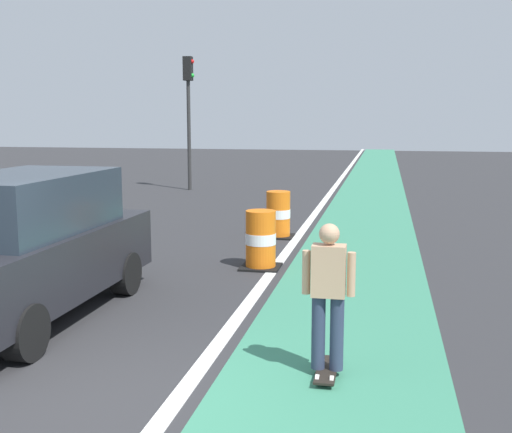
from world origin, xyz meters
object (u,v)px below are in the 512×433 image
(parked_suv_nearest, at_px, (26,246))
(traffic_barrel_mid, at_px, (278,215))
(skateboarder_on_lane, at_px, (328,295))
(traffic_barrel_front, at_px, (261,240))
(traffic_light_corner, at_px, (189,99))

(parked_suv_nearest, distance_m, traffic_barrel_mid, 7.16)
(skateboarder_on_lane, relative_size, parked_suv_nearest, 0.37)
(traffic_barrel_front, xyz_separation_m, traffic_light_corner, (-5.23, 12.23, 2.97))
(skateboarder_on_lane, bearing_deg, traffic_barrel_front, 109.38)
(skateboarder_on_lane, height_order, parked_suv_nearest, parked_suv_nearest)
(traffic_barrel_front, bearing_deg, parked_suv_nearest, -125.90)
(parked_suv_nearest, distance_m, traffic_light_corner, 16.23)
(parked_suv_nearest, height_order, traffic_barrel_front, parked_suv_nearest)
(traffic_barrel_front, height_order, traffic_light_corner, traffic_light_corner)
(traffic_barrel_front, relative_size, traffic_barrel_mid, 1.00)
(skateboarder_on_lane, relative_size, traffic_barrel_front, 1.55)
(parked_suv_nearest, distance_m, traffic_barrel_front, 4.47)
(parked_suv_nearest, relative_size, traffic_barrel_front, 4.23)
(traffic_barrel_front, relative_size, traffic_light_corner, 0.21)
(skateboarder_on_lane, bearing_deg, traffic_barrel_mid, 103.33)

